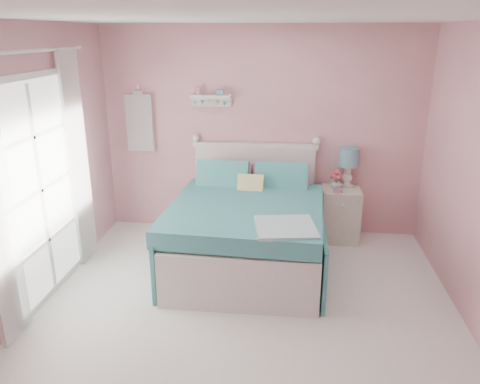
% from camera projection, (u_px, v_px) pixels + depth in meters
% --- Properties ---
extents(floor, '(4.50, 4.50, 0.00)m').
position_uv_depth(floor, '(243.00, 327.00, 4.18)').
color(floor, silver).
rests_on(floor, ground).
extents(room_shell, '(4.50, 4.50, 4.50)m').
position_uv_depth(room_shell, '(243.00, 155.00, 3.67)').
color(room_shell, '#C07983').
rests_on(room_shell, floor).
extents(bed, '(1.69, 2.07, 1.18)m').
position_uv_depth(bed, '(247.00, 230.00, 5.22)').
color(bed, silver).
rests_on(bed, floor).
extents(nightstand, '(0.46, 0.46, 0.67)m').
position_uv_depth(nightstand, '(340.00, 214.00, 5.85)').
color(nightstand, beige).
rests_on(nightstand, floor).
extents(table_lamp, '(0.25, 0.25, 0.49)m').
position_uv_depth(table_lamp, '(349.00, 160.00, 5.74)').
color(table_lamp, white).
rests_on(table_lamp, nightstand).
extents(vase, '(0.16, 0.16, 0.14)m').
position_uv_depth(vase, '(336.00, 184.00, 5.73)').
color(vase, silver).
rests_on(vase, nightstand).
extents(teacup, '(0.09, 0.09, 0.07)m').
position_uv_depth(teacup, '(338.00, 190.00, 5.60)').
color(teacup, '#CD89A1').
rests_on(teacup, nightstand).
extents(roses, '(0.14, 0.11, 0.12)m').
position_uv_depth(roses, '(336.00, 175.00, 5.69)').
color(roses, '#CC455A').
rests_on(roses, vase).
extents(wall_shelf, '(0.50, 0.15, 0.25)m').
position_uv_depth(wall_shelf, '(211.00, 98.00, 5.75)').
color(wall_shelf, silver).
rests_on(wall_shelf, room_shell).
extents(hanging_dress, '(0.34, 0.03, 0.72)m').
position_uv_depth(hanging_dress, '(139.00, 123.00, 5.94)').
color(hanging_dress, white).
rests_on(hanging_dress, room_shell).
extents(french_door, '(0.04, 1.32, 2.16)m').
position_uv_depth(french_door, '(40.00, 191.00, 4.41)').
color(french_door, silver).
rests_on(french_door, floor).
extents(curtain_far, '(0.04, 0.40, 2.32)m').
position_uv_depth(curtain_far, '(78.00, 160.00, 5.08)').
color(curtain_far, white).
rests_on(curtain_far, floor).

